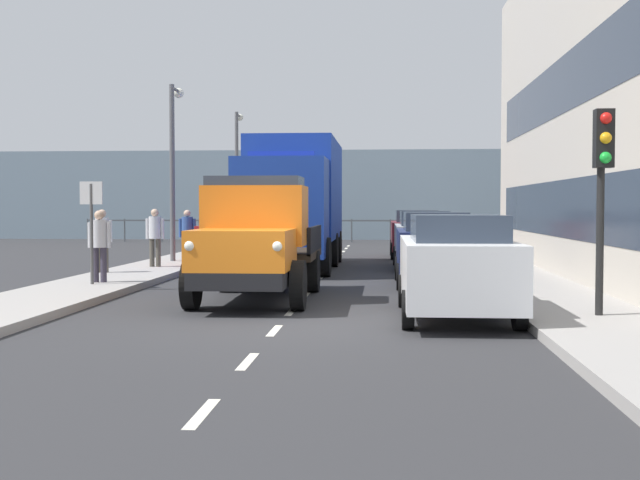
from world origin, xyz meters
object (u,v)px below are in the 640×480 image
Objects in this scene: car_silver_kerbside_2 at (423,239)px; traffic_light_near at (603,166)px; pedestrian_by_lamp at (102,236)px; lamp_post_promenade at (174,154)px; pedestrian_strolling at (155,233)px; car_navy_kerbside_1 at (434,247)px; lamp_post_far at (237,165)px; car_grey_oppositeside_2 at (284,228)px; car_red_oppositeside_0 at (238,238)px; truck_vintage_orange at (255,241)px; car_teal_oppositeside_1 at (265,232)px; car_maroon_kerbside_3 at (416,233)px; lorry_cargo_blue at (293,199)px; car_white_kerbside_near at (456,264)px; street_sign at (91,214)px; pedestrian_in_dark_coat at (99,240)px; pedestrian_couple_a at (187,232)px.

traffic_light_near reaches higher than car_silver_kerbside_2.
pedestrian_by_lamp reaches higher than car_silver_kerbside_2.
pedestrian_by_lamp is at bearing 82.18° from lamp_post_promenade.
car_silver_kerbside_2 is at bearing -166.52° from pedestrian_strolling.
car_navy_kerbside_1 is at bearing 90.00° from car_silver_kerbside_2.
lamp_post_far reaches higher than pedestrian_by_lamp.
pedestrian_strolling reaches higher than car_grey_oppositeside_2.
car_navy_kerbside_1 is 19.50m from lamp_post_far.
car_red_oppositeside_0 is 2.49× the size of pedestrian_strolling.
car_teal_oppositeside_1 is (1.96, -15.00, -0.28)m from truck_vintage_orange.
car_maroon_kerbside_3 is at bearing -90.00° from car_silver_kerbside_2.
pedestrian_strolling is (3.76, 1.57, -0.97)m from lorry_cargo_blue.
car_white_kerbside_near is 8.54m from street_sign.
lamp_post_far reaches higher than car_white_kerbside_near.
pedestrian_strolling is 0.30× the size of lamp_post_promenade.
pedestrian_in_dark_coat is at bearing 60.08° from lorry_cargo_blue.
car_grey_oppositeside_2 is (0.00, -6.03, -0.00)m from car_teal_oppositeside_1.
car_silver_kerbside_2 is 1.13× the size of car_grey_oppositeside_2.
truck_vintage_orange is 8.14m from pedestrian_strolling.
lamp_post_promenade reaches higher than pedestrian_by_lamp.
lorry_cargo_blue is 12.54m from car_grey_oppositeside_2.
pedestrian_couple_a is 0.71× the size of street_sign.
car_maroon_kerbside_3 is (-3.67, -14.28, -0.28)m from truck_vintage_orange.
car_white_kerbside_near is 1.14× the size of car_navy_kerbside_1.
car_maroon_kerbside_3 is 5.68m from car_teal_oppositeside_1.
pedestrian_by_lamp is 3.34m from street_sign.
lamp_post_far reaches higher than car_silver_kerbside_2.
pedestrian_couple_a is at bearing -93.74° from pedestrian_in_dark_coat.
car_red_oppositeside_0 is 14.34m from traffic_light_near.
car_white_kerbside_near is at bearing 108.40° from lamp_post_far.
lamp_post_far reaches higher than truck_vintage_orange.
car_white_kerbside_near is at bearing -18.11° from traffic_light_near.
lorry_cargo_blue is 3.41m from pedestrian_couple_a.
pedestrian_couple_a is 7.09m from street_sign.
lorry_cargo_blue reaches higher than car_maroon_kerbside_3.
lamp_post_far is at bearing -71.29° from car_teal_oppositeside_1.
pedestrian_in_dark_coat reaches higher than car_grey_oppositeside_2.
pedestrian_couple_a is (7.13, 5.40, 0.19)m from car_maroon_kerbside_3.
car_red_oppositeside_0 is 1.53m from pedestrian_couple_a.
car_grey_oppositeside_2 is at bearing -65.03° from car_silver_kerbside_2.
car_white_kerbside_near is 2.76× the size of pedestrian_strolling.
street_sign is (0.45, 7.05, 0.60)m from pedestrian_couple_a.
car_maroon_kerbside_3 is at bearing -132.26° from pedestrian_by_lamp.
traffic_light_near reaches higher than car_grey_oppositeside_2.
street_sign is at bearing -25.01° from truck_vintage_orange.
lamp_post_far is at bearing -67.54° from traffic_light_near.
street_sign reaches higher than car_maroon_kerbside_3.
lamp_post_far reaches higher than car_navy_kerbside_1.
lamp_post_promenade is (9.95, -12.58, 1.03)m from traffic_light_near.
car_silver_kerbside_2 is 7.13m from pedestrian_couple_a.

